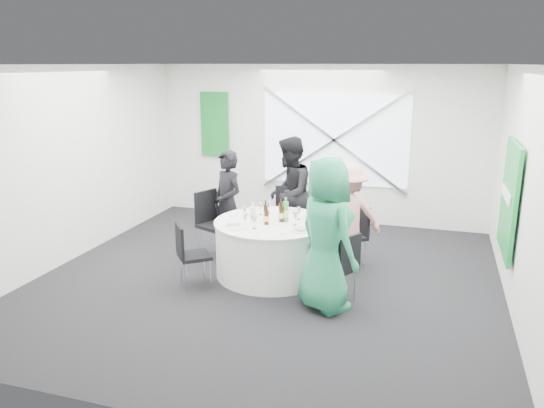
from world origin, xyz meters
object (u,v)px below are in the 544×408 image
(chair_back_left, at_px, (212,218))
(chair_back_right, at_px, (355,230))
(person_man_back_left, at_px, (228,203))
(person_woman_green, at_px, (326,235))
(green_water_bottle, at_px, (286,212))
(clear_water_bottle, at_px, (253,214))
(chair_front_left, at_px, (188,251))
(person_man_back, at_px, (289,194))
(chair_back, at_px, (287,214))
(chair_front_right, at_px, (342,263))
(banquet_table, at_px, (272,248))
(person_woman_pink, at_px, (347,217))

(chair_back_left, distance_m, chair_back_right, 2.13)
(person_man_back_left, bearing_deg, person_woman_green, -4.13)
(green_water_bottle, height_order, clear_water_bottle, green_water_bottle)
(green_water_bottle, bearing_deg, person_man_back_left, 153.50)
(chair_front_left, bearing_deg, clear_water_bottle, -85.10)
(person_man_back_left, bearing_deg, chair_back_left, -117.91)
(chair_back_right, xyz_separation_m, person_man_back, (-1.09, 0.42, 0.36))
(chair_back, bearing_deg, person_woman_green, -65.70)
(chair_front_right, xyz_separation_m, green_water_bottle, (-0.89, 0.65, 0.39))
(chair_back_right, relative_size, person_woman_green, 0.49)
(chair_back, xyz_separation_m, chair_back_left, (-1.02, -0.55, -0.00))
(banquet_table, bearing_deg, chair_front_right, -29.22)
(chair_front_left, distance_m, clear_water_bottle, 0.98)
(banquet_table, relative_size, person_man_back, 0.89)
(chair_back, bearing_deg, chair_front_right, -58.83)
(chair_back_left, xyz_separation_m, clear_water_bottle, (0.85, -0.56, 0.29))
(chair_back_left, bearing_deg, chair_front_left, -147.64)
(chair_front_right, bearing_deg, chair_back_left, -86.99)
(chair_back_right, distance_m, person_woman_green, 1.55)
(chair_back_left, bearing_deg, banquet_table, -90.00)
(person_man_back_left, relative_size, person_man_back, 0.90)
(person_woman_pink, bearing_deg, chair_front_left, 6.19)
(chair_back, distance_m, person_man_back, 0.31)
(banquet_table, distance_m, person_man_back, 1.23)
(person_woman_pink, relative_size, clear_water_bottle, 5.66)
(banquet_table, relative_size, chair_back, 1.58)
(person_man_back, bearing_deg, chair_front_left, -27.77)
(chair_front_left, xyz_separation_m, clear_water_bottle, (0.66, 0.63, 0.37))
(chair_back_right, xyz_separation_m, chair_front_right, (0.04, -1.30, -0.01))
(chair_back, bearing_deg, green_water_bottle, -79.64)
(chair_back_left, distance_m, person_woman_pink, 2.04)
(chair_back_right, xyz_separation_m, person_woman_green, (-0.12, -1.49, 0.39))
(person_man_back_left, xyz_separation_m, clear_water_bottle, (0.64, -0.67, 0.07))
(person_man_back_left, bearing_deg, chair_back, 62.02)
(person_man_back_left, height_order, person_woman_pink, person_man_back_left)
(person_man_back_left, bearing_deg, green_water_bottle, 6.97)
(banquet_table, bearing_deg, clear_water_bottle, -158.63)
(chair_back_right, height_order, person_man_back_left, person_man_back_left)
(banquet_table, distance_m, clear_water_bottle, 0.55)
(person_man_back_left, bearing_deg, chair_front_right, 2.29)
(chair_back_left, relative_size, green_water_bottle, 2.96)
(chair_front_right, xyz_separation_m, person_woman_pink, (-0.13, 1.08, 0.25))
(person_woman_green, relative_size, green_water_bottle, 5.47)
(person_man_back_left, height_order, green_water_bottle, person_man_back_left)
(chair_front_left, distance_m, person_man_back, 2.05)
(person_man_back, relative_size, person_woman_green, 0.97)
(person_woman_green, height_order, clear_water_bottle, person_woman_green)
(chair_back, distance_m, clear_water_bottle, 1.16)
(chair_back_right, xyz_separation_m, chair_front_left, (-1.92, -1.42, -0.03))
(person_woman_pink, bearing_deg, person_woman_green, 61.32)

